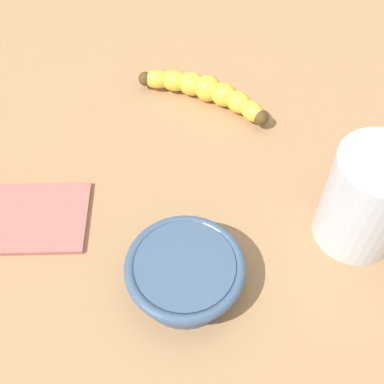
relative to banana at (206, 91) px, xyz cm
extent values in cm
cube|color=#A97D53|center=(-13.12, 14.17, -3.35)|extent=(120.00, 120.00, 3.00)
ellipsoid|color=yellow|center=(-7.41, 0.11, 0.00)|extent=(4.38, 3.59, 2.59)
ellipsoid|color=yellow|center=(-4.96, -0.47, 0.00)|extent=(4.22, 3.54, 2.96)
ellipsoid|color=yellow|center=(-2.45, -0.72, 0.00)|extent=(3.89, 3.45, 3.33)
ellipsoid|color=yellow|center=(0.06, -0.63, 0.00)|extent=(4.14, 4.06, 3.70)
ellipsoid|color=yellow|center=(2.55, -0.21, 0.00)|extent=(4.46, 4.12, 3.33)
ellipsoid|color=yellow|center=(4.95, 0.54, 0.00)|extent=(4.60, 4.12, 2.96)
ellipsoid|color=yellow|center=(7.24, 1.61, 0.00)|extent=(4.56, 4.09, 2.59)
sphere|color=#513819|center=(-9.04, 0.62, 0.00)|extent=(2.03, 2.03, 2.03)
sphere|color=#513819|center=(8.73, 2.43, 0.00)|extent=(2.03, 2.03, 2.03)
cylinder|color=silver|center=(-25.83, 9.66, 4.32)|extent=(9.27, 9.27, 12.34)
cylinder|color=#8B75A3|center=(-25.83, 9.66, 3.05)|extent=(8.77, 8.77, 9.29)
cylinder|color=#3D5675|center=(-13.02, 25.68, 0.29)|extent=(10.38, 10.38, 4.28)
torus|color=#3D5675|center=(-13.02, 25.68, 1.83)|extent=(12.48, 12.48, 1.20)
cube|color=#BC6660|center=(7.30, 28.80, -1.55)|extent=(17.56, 16.26, 0.60)
camera|label=1|loc=(-26.24, 45.00, 45.59)|focal=45.10mm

